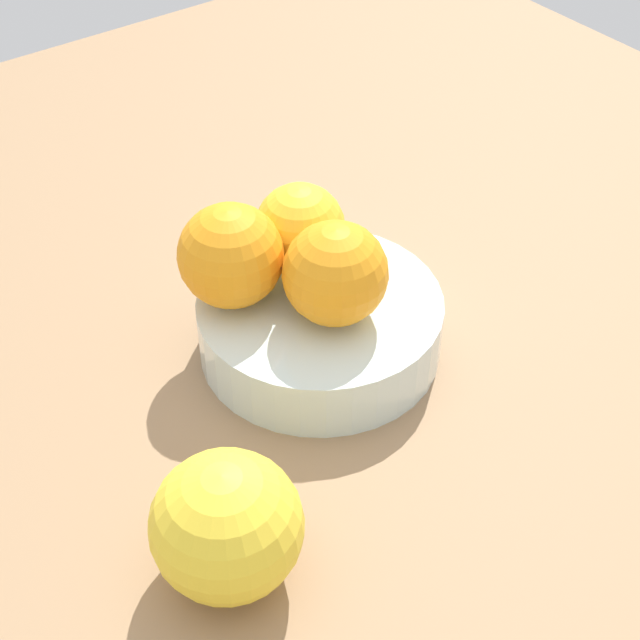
# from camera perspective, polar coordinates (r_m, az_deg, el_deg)

# --- Properties ---
(ground_plane) EXTENTS (1.10, 1.10, 0.02)m
(ground_plane) POSITION_cam_1_polar(r_m,az_deg,el_deg) (0.69, -0.00, -2.27)
(ground_plane) COLOR #997551
(fruit_bowl) EXTENTS (0.17, 0.17, 0.04)m
(fruit_bowl) POSITION_cam_1_polar(r_m,az_deg,el_deg) (0.67, -0.00, -0.36)
(fruit_bowl) COLOR silver
(fruit_bowl) RESTS_ON ground_plane
(orange_in_bowl_0) EXTENTS (0.06, 0.06, 0.06)m
(orange_in_bowl_0) POSITION_cam_1_polar(r_m,az_deg,el_deg) (0.66, -1.20, 5.54)
(orange_in_bowl_0) COLOR yellow
(orange_in_bowl_0) RESTS_ON fruit_bowl
(orange_in_bowl_1) EXTENTS (0.07, 0.07, 0.07)m
(orange_in_bowl_1) POSITION_cam_1_polar(r_m,az_deg,el_deg) (0.62, 0.97, 2.83)
(orange_in_bowl_1) COLOR orange
(orange_in_bowl_1) RESTS_ON fruit_bowl
(orange_in_bowl_2) EXTENTS (0.07, 0.07, 0.07)m
(orange_in_bowl_2) POSITION_cam_1_polar(r_m,az_deg,el_deg) (0.63, -5.35, 3.86)
(orange_in_bowl_2) COLOR orange
(orange_in_bowl_2) RESTS_ON fruit_bowl
(orange_loose_0) EXTENTS (0.09, 0.09, 0.09)m
(orange_loose_0) POSITION_cam_1_polar(r_m,az_deg,el_deg) (0.53, -5.59, -12.14)
(orange_loose_0) COLOR yellow
(orange_loose_0) RESTS_ON ground_plane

